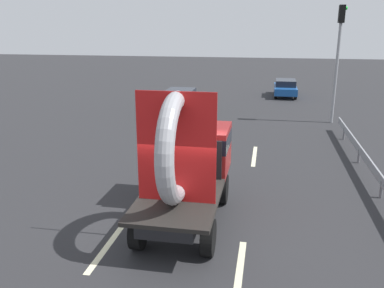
{
  "coord_description": "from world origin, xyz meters",
  "views": [
    {
      "loc": [
        2.12,
        -9.83,
        5.21
      ],
      "look_at": [
        0.08,
        1.09,
        1.96
      ],
      "focal_mm": 38.13,
      "sensor_mm": 36.0,
      "label": 1
    }
  ],
  "objects_px": {
    "flatbed_truck": "(188,159)",
    "oncoming_car": "(285,87)",
    "traffic_light": "(339,48)",
    "distant_sedan": "(180,100)"
  },
  "relations": [
    {
      "from": "flatbed_truck",
      "to": "oncoming_car",
      "type": "xyz_separation_m",
      "value": [
        3.33,
        21.23,
        -1.02
      ]
    },
    {
      "from": "distant_sedan",
      "to": "oncoming_car",
      "type": "distance_m",
      "value": 9.8
    },
    {
      "from": "distant_sedan",
      "to": "traffic_light",
      "type": "height_order",
      "value": "traffic_light"
    },
    {
      "from": "flatbed_truck",
      "to": "oncoming_car",
      "type": "relative_size",
      "value": 1.25
    },
    {
      "from": "traffic_light",
      "to": "oncoming_car",
      "type": "relative_size",
      "value": 1.63
    },
    {
      "from": "flatbed_truck",
      "to": "traffic_light",
      "type": "distance_m",
      "value": 14.14
    },
    {
      "from": "traffic_light",
      "to": "oncoming_car",
      "type": "bearing_deg",
      "value": 105.04
    },
    {
      "from": "distant_sedan",
      "to": "flatbed_truck",
      "type": "bearing_deg",
      "value": -76.84
    },
    {
      "from": "flatbed_truck",
      "to": "distant_sedan",
      "type": "relative_size",
      "value": 1.11
    },
    {
      "from": "flatbed_truck",
      "to": "distant_sedan",
      "type": "distance_m",
      "value": 14.38
    }
  ]
}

